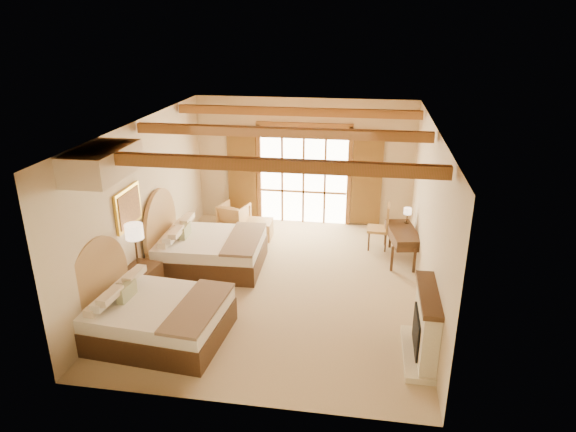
% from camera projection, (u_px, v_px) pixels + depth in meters
% --- Properties ---
extents(floor, '(7.00, 7.00, 0.00)m').
position_uv_depth(floor, '(281.00, 284.00, 10.33)').
color(floor, tan).
rests_on(floor, ground).
extents(wall_back, '(5.50, 0.00, 5.50)m').
position_uv_depth(wall_back, '(304.00, 162.00, 12.98)').
color(wall_back, beige).
rests_on(wall_back, ground).
extents(wall_left, '(0.00, 7.00, 7.00)m').
position_uv_depth(wall_left, '(144.00, 202.00, 10.15)').
color(wall_left, beige).
rests_on(wall_left, ground).
extents(wall_right, '(0.00, 7.00, 7.00)m').
position_uv_depth(wall_right, '(429.00, 217.00, 9.35)').
color(wall_right, beige).
rests_on(wall_right, ground).
extents(ceiling, '(7.00, 7.00, 0.00)m').
position_uv_depth(ceiling, '(280.00, 126.00, 9.18)').
color(ceiling, '#AE6631').
rests_on(ceiling, ground).
extents(ceiling_beams, '(5.39, 4.60, 0.18)m').
position_uv_depth(ceiling_beams, '(280.00, 132.00, 9.22)').
color(ceiling_beams, '#965734').
rests_on(ceiling_beams, ceiling).
extents(french_doors, '(3.95, 0.08, 2.60)m').
position_uv_depth(french_doors, '(304.00, 176.00, 13.05)').
color(french_doors, white).
rests_on(french_doors, ground).
extents(fireplace, '(0.46, 1.40, 1.16)m').
position_uv_depth(fireplace, '(425.00, 329.00, 7.92)').
color(fireplace, '#EFE3C2').
rests_on(fireplace, ground).
extents(painting, '(0.06, 0.95, 0.75)m').
position_uv_depth(painting, '(128.00, 208.00, 9.40)').
color(painting, gold).
rests_on(painting, wall_left).
extents(canopy_valance, '(0.70, 1.40, 0.45)m').
position_uv_depth(canopy_valance, '(102.00, 163.00, 7.77)').
color(canopy_valance, beige).
rests_on(canopy_valance, ceiling).
extents(bed_near, '(2.34, 1.84, 1.45)m').
position_uv_depth(bed_near, '(148.00, 313.00, 8.48)').
color(bed_near, '#493119').
rests_on(bed_near, floor).
extents(bed_far, '(2.28, 1.76, 1.47)m').
position_uv_depth(bed_far, '(202.00, 247.00, 10.93)').
color(bed_far, '#493119').
rests_on(bed_far, floor).
extents(nightstand, '(0.64, 0.64, 0.66)m').
position_uv_depth(nightstand, '(144.00, 282.00, 9.72)').
color(nightstand, '#493119').
rests_on(nightstand, floor).
extents(floor_lamp, '(0.33, 0.33, 1.55)m').
position_uv_depth(floor_lamp, '(135.00, 236.00, 9.26)').
color(floor_lamp, '#322214').
rests_on(floor_lamp, floor).
extents(armchair, '(0.82, 0.83, 0.62)m').
position_uv_depth(armchair, '(234.00, 215.00, 13.04)').
color(armchair, tan).
rests_on(armchair, floor).
extents(ottoman, '(0.61, 0.61, 0.43)m').
position_uv_depth(ottoman, '(260.00, 229.00, 12.42)').
color(ottoman, '#A37250').
rests_on(ottoman, floor).
extents(desk, '(0.78, 1.38, 0.70)m').
position_uv_depth(desk, '(402.00, 244.00, 11.25)').
color(desk, '#493119').
rests_on(desk, floor).
extents(desk_chair, '(0.49, 0.49, 1.07)m').
position_uv_depth(desk_chair, '(379.00, 235.00, 11.82)').
color(desk_chair, tan).
rests_on(desk_chair, floor).
extents(desk_lamp, '(0.18, 0.18, 0.36)m').
position_uv_depth(desk_lamp, '(408.00, 212.00, 11.42)').
color(desk_lamp, '#322214').
rests_on(desk_lamp, desk).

